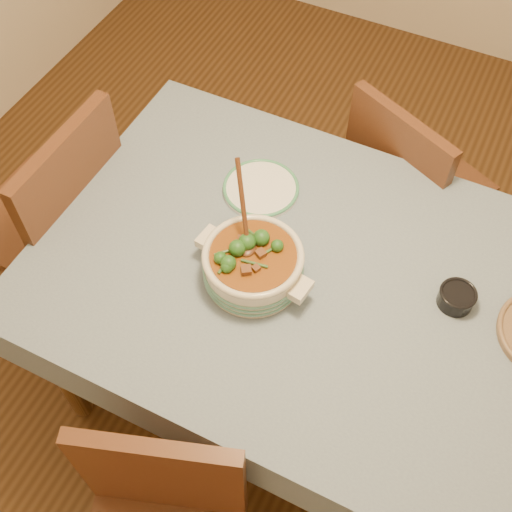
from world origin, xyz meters
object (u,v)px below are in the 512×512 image
Objects in this scene: chair_far at (406,184)px; chair_left at (60,218)px; condiment_bowl at (457,297)px; stew_casserole at (253,263)px; white_plate at (261,188)px; dining_table at (328,300)px.

chair_left is at bearing 60.08° from chair_far.
condiment_bowl is 0.70m from chair_far.
condiment_bowl is (0.53, 0.17, -0.04)m from stew_casserole.
stew_casserole is 1.16× the size of white_plate.
condiment_bowl is at bearing 140.55° from chair_far.
white_plate is at bearing 75.90° from chair_far.
condiment_bowl is (0.65, -0.13, 0.02)m from white_plate.
dining_table is at bearing -34.13° from white_plate.
chair_far is (-0.28, 0.58, -0.28)m from condiment_bowl.
chair_left is (-0.75, 0.04, -0.27)m from stew_casserole.
stew_casserole is 0.56m from condiment_bowl.
white_plate is 0.66m from condiment_bowl.
white_plate is 0.71m from chair_left.
white_plate is 0.64m from chair_far.
white_plate reaches higher than dining_table.
dining_table is at bearing 92.63° from chair_left.
stew_casserole is 0.36× the size of chair_left.
chair_far is (0.25, 0.75, -0.32)m from stew_casserole.
condiment_bowl is 0.14× the size of chair_far.
stew_casserole reaches higher than dining_table.
white_plate is 2.34× the size of condiment_bowl.
chair_far is at bearing 71.68° from stew_casserole.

